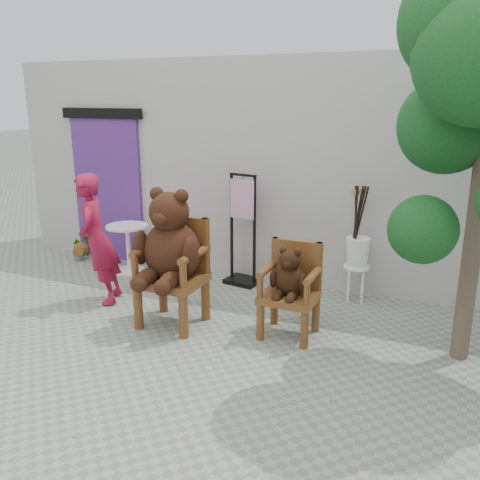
{
  "coord_description": "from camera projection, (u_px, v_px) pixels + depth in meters",
  "views": [
    {
      "loc": [
        1.95,
        -3.73,
        2.48
      ],
      "look_at": [
        -0.21,
        1.25,
        0.95
      ],
      "focal_mm": 38.0,
      "sensor_mm": 36.0,
      "label": 1
    }
  ],
  "objects": [
    {
      "name": "ground_plane",
      "position": [
        207.0,
        374.0,
        4.71
      ],
      "size": [
        60.0,
        60.0,
        0.0
      ],
      "primitive_type": "plane",
      "color": "gray",
      "rests_on": "ground"
    },
    {
      "name": "display_stand",
      "position": [
        243.0,
        242.0,
        6.87
      ],
      "size": [
        0.5,
        0.41,
        1.51
      ],
      "rotation": [
        0.0,
        0.0,
        -0.15
      ],
      "color": "black",
      "rests_on": "ground"
    },
    {
      "name": "person",
      "position": [
        97.0,
        240.0,
        6.18
      ],
      "size": [
        0.6,
        0.7,
        1.61
      ],
      "primitive_type": "imported",
      "rotation": [
        0.0,
        0.0,
        -1.12
      ],
      "color": "maroon",
      "rests_on": "ground"
    },
    {
      "name": "cafe_table",
      "position": [
        128.0,
        243.0,
        7.36
      ],
      "size": [
        0.6,
        0.6,
        0.7
      ],
      "rotation": [
        0.0,
        0.0,
        -0.15
      ],
      "color": "white",
      "rests_on": "ground"
    },
    {
      "name": "potted_plant",
      "position": [
        83.0,
        247.0,
        8.03
      ],
      "size": [
        0.45,
        0.43,
        0.4
      ],
      "primitive_type": "imported",
      "rotation": [
        0.0,
        0.0,
        0.41
      ],
      "color": "black",
      "rests_on": "ground"
    },
    {
      "name": "chair_small",
      "position": [
        291.0,
        282.0,
        5.36
      ],
      "size": [
        0.58,
        0.53,
        1.01
      ],
      "color": "#512D11",
      "rests_on": "ground"
    },
    {
      "name": "doorway",
      "position": [
        108.0,
        186.0,
        7.82
      ],
      "size": [
        1.4,
        0.11,
        2.33
      ],
      "color": "#542879",
      "rests_on": "ground"
    },
    {
      "name": "chair_big",
      "position": [
        171.0,
        250.0,
        5.54
      ],
      "size": [
        0.77,
        0.82,
        1.56
      ],
      "color": "#512D11",
      "rests_on": "ground"
    },
    {
      "name": "back_wall",
      "position": [
        306.0,
        170.0,
        7.04
      ],
      "size": [
        9.0,
        1.0,
        3.0
      ],
      "primitive_type": "cube",
      "color": "#ACA9A1",
      "rests_on": "ground"
    },
    {
      "name": "stool_bucket",
      "position": [
        357.0,
        251.0,
        6.27
      ],
      "size": [
        0.32,
        0.32,
        1.45
      ],
      "rotation": [
        0.0,
        0.0,
        0.2
      ],
      "color": "white",
      "rests_on": "ground"
    }
  ]
}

